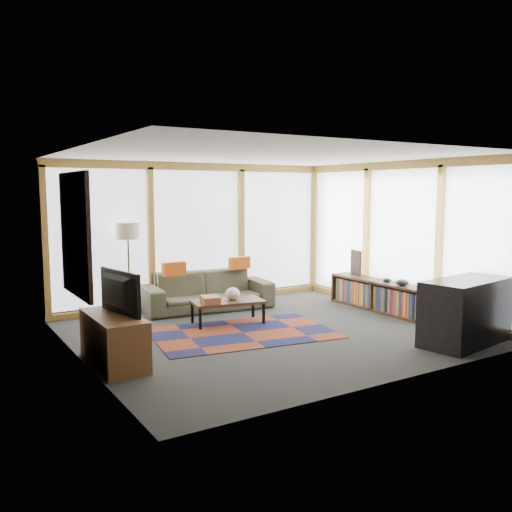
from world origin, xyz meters
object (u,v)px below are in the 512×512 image
floor_lamp (129,269)px  tv_console (114,340)px  bar_counter (466,312)px  television (113,293)px  coffee_table (228,312)px  sofa (207,291)px  bookshelf (378,295)px

floor_lamp → tv_console: size_ratio=1.28×
bar_counter → television: bearing=150.2°
coffee_table → television: 2.47m
tv_console → floor_lamp: bearing=67.5°
sofa → tv_console: sofa is taller
bookshelf → coffee_table: bearing=168.7°
sofa → coffee_table: (-0.19, -1.11, -0.15)m
sofa → bar_counter: 4.33m
floor_lamp → bar_counter: (3.36, -4.14, -0.34)m
sofa → bar_counter: size_ratio=1.61×
bookshelf → television: television is taller
sofa → television: size_ratio=2.47×
sofa → television: 3.21m
floor_lamp → tv_console: 2.76m
bookshelf → television: 4.92m
television → bar_counter: (4.38, -1.67, -0.43)m
coffee_table → bar_counter: bearing=-50.3°
sofa → bar_counter: (2.05, -3.81, 0.11)m
floor_lamp → tv_console: floor_lamp is taller
coffee_table → bar_counter: 3.52m
floor_lamp → bookshelf: floor_lamp is taller
sofa → bar_counter: bearing=-55.4°
bookshelf → tv_console: (-4.88, -0.53, 0.04)m
floor_lamp → bookshelf: bearing=-27.3°
floor_lamp → coffee_table: 1.91m
floor_lamp → sofa: bearing=-14.2°
floor_lamp → tv_console: bearing=-112.5°
coffee_table → bookshelf: bookshelf is taller
coffee_table → bookshelf: size_ratio=0.52×
bookshelf → bar_counter: bearing=-102.5°
floor_lamp → television: bearing=-112.4°
tv_console → bar_counter: size_ratio=0.87×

